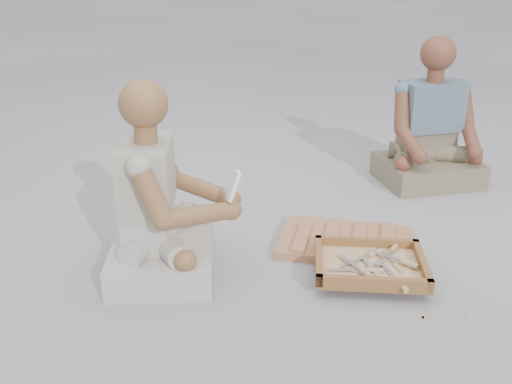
{
  "coord_description": "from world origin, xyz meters",
  "views": [
    {
      "loc": [
        -0.07,
        -2.12,
        1.23
      ],
      "look_at": [
        -0.12,
        0.13,
        0.3
      ],
      "focal_mm": 40.0,
      "sensor_mm": 36.0,
      "label": 1
    }
  ],
  "objects_px": {
    "craftsman": "(159,210)",
    "carved_panel": "(346,242)",
    "tool_tray": "(370,265)",
    "companion": "(430,136)"
  },
  "relations": [
    {
      "from": "carved_panel",
      "to": "craftsman",
      "type": "distance_m",
      "value": 0.87
    },
    {
      "from": "craftsman",
      "to": "companion",
      "type": "xyz_separation_m",
      "value": [
        1.37,
        1.07,
        0.0
      ]
    },
    {
      "from": "carved_panel",
      "to": "tool_tray",
      "type": "height_order",
      "value": "tool_tray"
    },
    {
      "from": "tool_tray",
      "to": "craftsman",
      "type": "relative_size",
      "value": 0.58
    },
    {
      "from": "tool_tray",
      "to": "craftsman",
      "type": "distance_m",
      "value": 0.89
    },
    {
      "from": "carved_panel",
      "to": "tool_tray",
      "type": "xyz_separation_m",
      "value": [
        0.06,
        -0.27,
        0.04
      ]
    },
    {
      "from": "carved_panel",
      "to": "craftsman",
      "type": "relative_size",
      "value": 0.73
    },
    {
      "from": "craftsman",
      "to": "companion",
      "type": "bearing_deg",
      "value": 123.69
    },
    {
      "from": "craftsman",
      "to": "carved_panel",
      "type": "bearing_deg",
      "value": 101.76
    },
    {
      "from": "carved_panel",
      "to": "tool_tray",
      "type": "bearing_deg",
      "value": -77.07
    }
  ]
}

